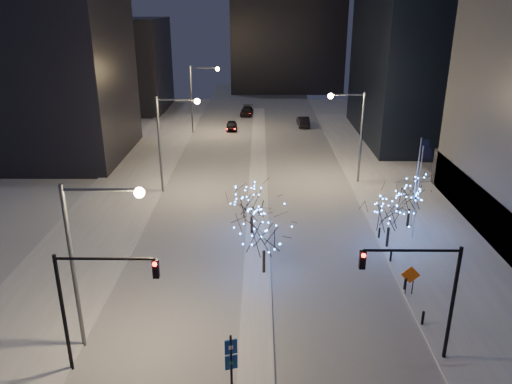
{
  "coord_description": "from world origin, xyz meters",
  "views": [
    {
      "loc": [
        0.18,
        -21.81,
        18.73
      ],
      "look_at": [
        -0.11,
        14.01,
        5.0
      ],
      "focal_mm": 35.0,
      "sensor_mm": 36.0,
      "label": 1
    }
  ],
  "objects_px": {
    "street_lamp_w_mid": "(169,132)",
    "traffic_signal_west": "(91,294)",
    "car_near": "(232,126)",
    "wayfinding_sign": "(231,359)",
    "holiday_tree_plaza_near": "(390,212)",
    "construction_sign": "(410,277)",
    "holiday_tree_median_near": "(264,231)",
    "traffic_signal_east": "(426,285)",
    "holiday_tree_median_far": "(252,201)",
    "street_lamp_east": "(353,125)",
    "holiday_tree_plaza_far": "(411,194)",
    "car_far": "(247,111)",
    "street_lamp_w_far": "(198,90)",
    "car_mid": "(303,121)",
    "street_lamp_w_near": "(89,246)"
  },
  "relations": [
    {
      "from": "street_lamp_w_mid",
      "to": "wayfinding_sign",
      "type": "height_order",
      "value": "street_lamp_w_mid"
    },
    {
      "from": "street_lamp_w_mid",
      "to": "construction_sign",
      "type": "xyz_separation_m",
      "value": [
        19.24,
        -19.59,
        -5.08
      ]
    },
    {
      "from": "street_lamp_w_far",
      "to": "holiday_tree_plaza_near",
      "type": "relative_size",
      "value": 2.06
    },
    {
      "from": "holiday_tree_median_near",
      "to": "traffic_signal_east",
      "type": "bearing_deg",
      "value": -47.64
    },
    {
      "from": "holiday_tree_plaza_far",
      "to": "wayfinding_sign",
      "type": "xyz_separation_m",
      "value": [
        -14.46,
        -20.15,
        -0.98
      ]
    },
    {
      "from": "car_far",
      "to": "construction_sign",
      "type": "distance_m",
      "value": 58.62
    },
    {
      "from": "traffic_signal_west",
      "to": "car_far",
      "type": "relative_size",
      "value": 1.4
    },
    {
      "from": "holiday_tree_median_far",
      "to": "holiday_tree_plaza_far",
      "type": "relative_size",
      "value": 0.93
    },
    {
      "from": "traffic_signal_west",
      "to": "holiday_tree_median_far",
      "type": "distance_m",
      "value": 18.78
    },
    {
      "from": "street_lamp_w_far",
      "to": "wayfinding_sign",
      "type": "bearing_deg",
      "value": -81.82
    },
    {
      "from": "street_lamp_w_near",
      "to": "construction_sign",
      "type": "xyz_separation_m",
      "value": [
        19.24,
        5.41,
        -5.08
      ]
    },
    {
      "from": "car_far",
      "to": "construction_sign",
      "type": "bearing_deg",
      "value": -74.09
    },
    {
      "from": "holiday_tree_plaza_near",
      "to": "construction_sign",
      "type": "relative_size",
      "value": 2.3
    },
    {
      "from": "street_lamp_w_far",
      "to": "street_lamp_east",
      "type": "relative_size",
      "value": 1.0
    },
    {
      "from": "car_mid",
      "to": "construction_sign",
      "type": "bearing_deg",
      "value": 91.62
    },
    {
      "from": "car_near",
      "to": "wayfinding_sign",
      "type": "height_order",
      "value": "wayfinding_sign"
    },
    {
      "from": "holiday_tree_median_near",
      "to": "holiday_tree_median_far",
      "type": "xyz_separation_m",
      "value": [
        -1.0,
        6.68,
        -0.44
      ]
    },
    {
      "from": "traffic_signal_east",
      "to": "holiday_tree_plaza_far",
      "type": "distance_m",
      "value": 17.99
    },
    {
      "from": "street_lamp_w_near",
      "to": "street_lamp_east",
      "type": "bearing_deg",
      "value": 55.81
    },
    {
      "from": "holiday_tree_median_near",
      "to": "wayfinding_sign",
      "type": "distance_m",
      "value": 12.2
    },
    {
      "from": "street_lamp_w_mid",
      "to": "car_near",
      "type": "relative_size",
      "value": 2.4
    },
    {
      "from": "holiday_tree_plaza_far",
      "to": "wayfinding_sign",
      "type": "relative_size",
      "value": 1.38
    },
    {
      "from": "traffic_signal_east",
      "to": "wayfinding_sign",
      "type": "relative_size",
      "value": 1.96
    },
    {
      "from": "holiday_tree_plaza_far",
      "to": "street_lamp_w_mid",
      "type": "bearing_deg",
      "value": 158.79
    },
    {
      "from": "street_lamp_w_far",
      "to": "traffic_signal_west",
      "type": "distance_m",
      "value": 52.04
    },
    {
      "from": "street_lamp_w_far",
      "to": "car_mid",
      "type": "distance_m",
      "value": 17.6
    },
    {
      "from": "street_lamp_w_mid",
      "to": "traffic_signal_west",
      "type": "distance_m",
      "value": 27.06
    },
    {
      "from": "street_lamp_east",
      "to": "holiday_tree_plaza_near",
      "type": "relative_size",
      "value": 2.06
    },
    {
      "from": "traffic_signal_west",
      "to": "car_mid",
      "type": "bearing_deg",
      "value": 74.66
    },
    {
      "from": "holiday_tree_plaza_near",
      "to": "car_mid",
      "type": "bearing_deg",
      "value": 94.64
    },
    {
      "from": "car_mid",
      "to": "car_far",
      "type": "distance_m",
      "value": 12.28
    },
    {
      "from": "street_lamp_w_near",
      "to": "holiday_tree_plaza_far",
      "type": "bearing_deg",
      "value": 36.45
    },
    {
      "from": "car_far",
      "to": "holiday_tree_median_near",
      "type": "bearing_deg",
      "value": -83.57
    },
    {
      "from": "car_near",
      "to": "holiday_tree_plaza_far",
      "type": "relative_size",
      "value": 0.84
    },
    {
      "from": "street_lamp_w_far",
      "to": "construction_sign",
      "type": "height_order",
      "value": "street_lamp_w_far"
    },
    {
      "from": "traffic_signal_east",
      "to": "car_near",
      "type": "bearing_deg",
      "value": 103.96
    },
    {
      "from": "street_lamp_w_near",
      "to": "holiday_tree_plaza_far",
      "type": "distance_m",
      "value": 27.79
    },
    {
      "from": "car_mid",
      "to": "holiday_tree_plaza_near",
      "type": "distance_m",
      "value": 42.32
    },
    {
      "from": "car_far",
      "to": "holiday_tree_median_far",
      "type": "distance_m",
      "value": 47.85
    },
    {
      "from": "car_mid",
      "to": "holiday_tree_plaza_far",
      "type": "relative_size",
      "value": 0.98
    },
    {
      "from": "street_lamp_east",
      "to": "car_far",
      "type": "xyz_separation_m",
      "value": [
        -12.22,
        34.69,
        -5.72
      ]
    },
    {
      "from": "street_lamp_w_far",
      "to": "holiday_tree_median_far",
      "type": "height_order",
      "value": "street_lamp_w_far"
    },
    {
      "from": "car_near",
      "to": "car_mid",
      "type": "relative_size",
      "value": 0.86
    },
    {
      "from": "car_mid",
      "to": "car_far",
      "type": "bearing_deg",
      "value": -43.53
    },
    {
      "from": "street_lamp_w_mid",
      "to": "car_near",
      "type": "xyz_separation_m",
      "value": [
        4.74,
        26.83,
        -5.79
      ]
    },
    {
      "from": "construction_sign",
      "to": "street_lamp_east",
      "type": "bearing_deg",
      "value": 95.11
    },
    {
      "from": "car_near",
      "to": "holiday_tree_plaza_near",
      "type": "height_order",
      "value": "holiday_tree_plaza_near"
    },
    {
      "from": "holiday_tree_median_near",
      "to": "holiday_tree_plaza_far",
      "type": "bearing_deg",
      "value": 32.54
    },
    {
      "from": "traffic_signal_west",
      "to": "street_lamp_east",
      "type": "bearing_deg",
      "value": 58.31
    },
    {
      "from": "traffic_signal_east",
      "to": "holiday_tree_median_far",
      "type": "height_order",
      "value": "traffic_signal_east"
    }
  ]
}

